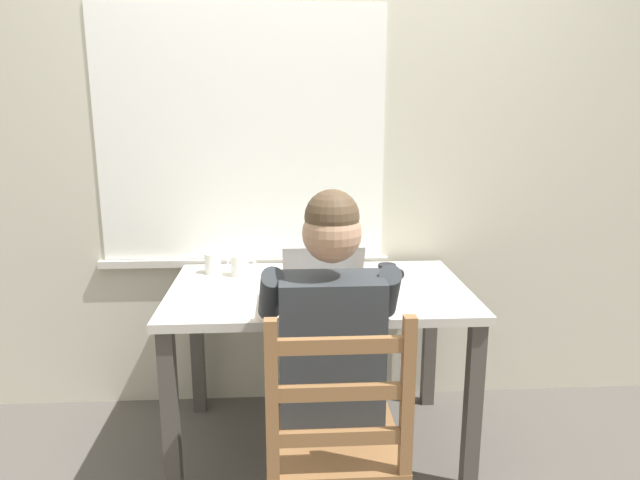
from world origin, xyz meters
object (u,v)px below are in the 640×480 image
at_px(computer_mouse, 385,300).
at_px(book_stack_main, 329,264).
at_px(coffee_mug_dark, 387,276).
at_px(coffee_mug_spare, 213,263).
at_px(wooden_chair, 335,448).
at_px(seated_person, 329,344).
at_px(desk, 319,310).
at_px(coffee_mug_white, 240,266).
at_px(laptop, 325,290).
at_px(landscape_photo_print, 282,273).

relative_size(computer_mouse, book_stack_main, 0.45).
bearing_deg(coffee_mug_dark, coffee_mug_spare, 161.47).
bearing_deg(wooden_chair, seated_person, 90.00).
relative_size(desk, coffee_mug_white, 10.83).
height_order(laptop, coffee_mug_spare, laptop).
relative_size(seated_person, coffee_mug_white, 10.75).
xyz_separation_m(desk, landscape_photo_print, (-0.16, 0.22, 0.10)).
relative_size(wooden_chair, laptop, 2.84).
distance_m(desk, laptop, 0.24).
bearing_deg(laptop, landscape_photo_print, 112.70).
distance_m(desk, wooden_chair, 0.77).
bearing_deg(coffee_mug_spare, coffee_mug_white, -19.56).
relative_size(wooden_chair, coffee_mug_white, 8.14).
relative_size(laptop, coffee_mug_dark, 2.94).
bearing_deg(coffee_mug_spare, landscape_photo_print, -4.38).
bearing_deg(desk, computer_mouse, -42.97).
distance_m(desk, seated_person, 0.47).
xyz_separation_m(seated_person, landscape_photo_print, (-0.17, 0.69, 0.06)).
relative_size(wooden_chair, coffee_mug_dark, 8.34).
bearing_deg(coffee_mug_dark, laptop, -147.88).
bearing_deg(wooden_chair, coffee_mug_spare, 115.87).
relative_size(laptop, computer_mouse, 3.35).
height_order(wooden_chair, computer_mouse, wooden_chair).
relative_size(coffee_mug_spare, landscape_photo_print, 0.86).
distance_m(seated_person, book_stack_main, 0.65).
xyz_separation_m(wooden_chair, laptop, (0.00, 0.56, 0.33)).
xyz_separation_m(desk, laptop, (0.01, -0.19, 0.15)).
bearing_deg(coffee_mug_white, wooden_chair, -69.44).
relative_size(wooden_chair, computer_mouse, 9.51).
bearing_deg(landscape_photo_print, coffee_mug_spare, 171.28).
bearing_deg(seated_person, landscape_photo_print, 103.55).
height_order(desk, seated_person, seated_person).
bearing_deg(book_stack_main, wooden_chair, -93.06).
distance_m(seated_person, laptop, 0.30).
bearing_deg(landscape_photo_print, coffee_mug_white, -178.17).
xyz_separation_m(coffee_mug_white, landscape_photo_print, (0.19, 0.02, -0.05)).
relative_size(coffee_mug_dark, landscape_photo_print, 0.88).
xyz_separation_m(desk, seated_person, (0.01, -0.47, 0.05)).
xyz_separation_m(laptop, landscape_photo_print, (-0.17, 0.41, -0.05)).
bearing_deg(wooden_chair, coffee_mug_dark, 68.94).
xyz_separation_m(coffee_mug_dark, landscape_photo_print, (-0.45, 0.23, -0.05)).
xyz_separation_m(book_stack_main, landscape_photo_print, (-0.21, 0.04, -0.06)).
bearing_deg(book_stack_main, seated_person, -94.40).
height_order(desk, coffee_mug_white, coffee_mug_white).
bearing_deg(seated_person, computer_mouse, 45.65).
distance_m(computer_mouse, coffee_mug_white, 0.73).
distance_m(wooden_chair, coffee_mug_spare, 1.15).
height_order(coffee_mug_white, coffee_mug_dark, coffee_mug_dark).
height_order(laptop, landscape_photo_print, laptop).
bearing_deg(computer_mouse, coffee_mug_dark, 77.41).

